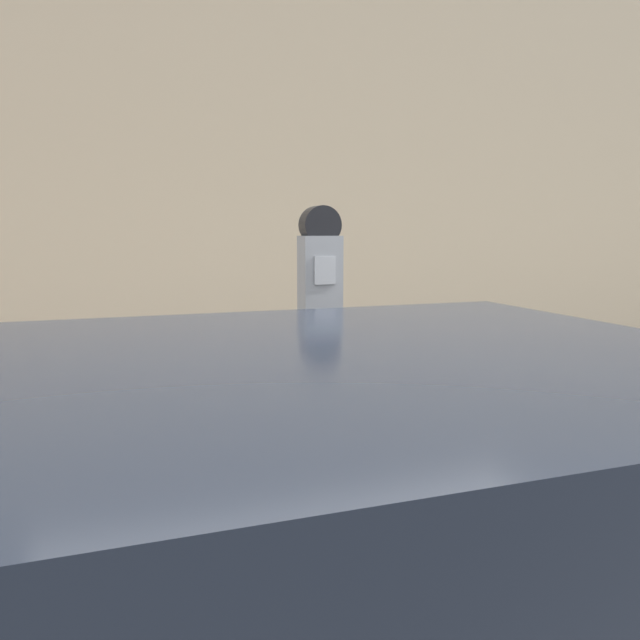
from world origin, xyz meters
TOP-DOWN VIEW (x-y plane):
  - sidewalk at (0.00, 2.20)m, footprint 24.00×2.80m
  - building_facade at (0.00, 5.46)m, footprint 24.00×0.30m
  - parking_meter at (0.11, 1.08)m, footprint 0.19×0.14m

SIDE VIEW (x-z plane):
  - sidewalk at x=0.00m, z-range 0.00..0.12m
  - parking_meter at x=0.11m, z-range 0.51..2.11m
  - building_facade at x=0.00m, z-range 0.00..4.77m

